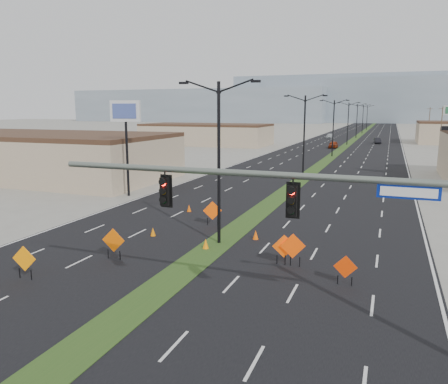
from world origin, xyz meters
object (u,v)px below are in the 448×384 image
(signal_mast, at_px, (347,217))
(streetlight_2, at_px, (333,126))
(streetlight_1, at_px, (304,134))
(cone_0, at_px, (153,232))
(streetlight_3, at_px, (348,122))
(construction_sign_1, at_px, (113,241))
(construction_sign_5, at_px, (345,268))
(streetlight_6, at_px, (367,117))
(construction_sign_4, at_px, (293,247))
(pole_sign_west, at_px, (126,119))
(streetlight_0, at_px, (219,158))
(cone_3, at_px, (189,208))
(construction_sign_0, at_px, (24,260))
(streetlight_5, at_px, (363,118))
(cone_1, at_px, (206,244))
(construction_sign_2, at_px, (212,211))
(construction_sign_3, at_px, (284,247))
(streetlight_4, at_px, (357,120))
(car_left, at_px, (333,145))
(car_far, at_px, (330,136))
(cone_2, at_px, (256,235))
(car_mid, at_px, (377,141))

(signal_mast, height_order, streetlight_2, streetlight_2)
(streetlight_1, distance_m, cone_0, 28.95)
(streetlight_2, bearing_deg, streetlight_3, 90.00)
(construction_sign_1, xyz_separation_m, cone_0, (-0.29, 4.86, -0.77))
(signal_mast, xyz_separation_m, construction_sign_5, (-0.42, 5.88, -3.92))
(construction_sign_1, bearing_deg, streetlight_6, 81.55)
(streetlight_2, relative_size, construction_sign_4, 5.49)
(pole_sign_west, bearing_deg, construction_sign_4, -43.86)
(streetlight_0, bearing_deg, construction_sign_1, -131.81)
(signal_mast, relative_size, cone_0, 27.17)
(cone_3, bearing_deg, construction_sign_0, -94.81)
(streetlight_5, bearing_deg, cone_1, -90.13)
(construction_sign_2, distance_m, construction_sign_3, 9.16)
(streetlight_4, bearing_deg, car_left, -93.01)
(cone_1, bearing_deg, construction_sign_5, -17.79)
(construction_sign_1, relative_size, cone_1, 2.78)
(streetlight_1, xyz_separation_m, construction_sign_5, (8.14, -32.12, -4.54))
(streetlight_2, distance_m, streetlight_4, 56.00)
(signal_mast, relative_size, cone_1, 24.97)
(streetlight_3, bearing_deg, car_left, -101.22)
(construction_sign_0, xyz_separation_m, construction_sign_1, (2.43, 4.05, 0.06))
(car_far, bearing_deg, cone_3, -89.62)
(construction_sign_0, bearing_deg, cone_1, 40.58)
(construction_sign_2, xyz_separation_m, cone_1, (1.68, -5.18, -0.76))
(streetlight_3, xyz_separation_m, construction_sign_0, (-6.86, -93.00, -4.40))
(streetlight_3, distance_m, construction_sign_0, 93.36)
(construction_sign_3, bearing_deg, signal_mast, -84.80)
(construction_sign_1, bearing_deg, construction_sign_0, -127.92)
(streetlight_5, distance_m, construction_sign_0, 149.22)
(construction_sign_1, relative_size, construction_sign_4, 0.99)
(car_left, distance_m, cone_1, 75.35)
(construction_sign_2, height_order, cone_2, construction_sign_2)
(streetlight_3, xyz_separation_m, cone_0, (-4.72, -84.10, -5.12))
(construction_sign_0, bearing_deg, streetlight_6, 79.09)
(streetlight_2, bearing_deg, construction_sign_5, -82.29)
(streetlight_3, relative_size, streetlight_4, 1.00)
(streetlight_6, height_order, cone_0, streetlight_6)
(streetlight_6, distance_m, construction_sign_5, 172.37)
(streetlight_2, relative_size, construction_sign_5, 6.70)
(streetlight_0, relative_size, car_mid, 2.39)
(streetlight_4, height_order, construction_sign_5, streetlight_4)
(construction_sign_1, distance_m, cone_0, 4.93)
(car_far, distance_m, construction_sign_4, 109.62)
(streetlight_2, xyz_separation_m, construction_sign_2, (-2.00, -52.22, -4.34))
(pole_sign_west, bearing_deg, signal_mast, -51.71)
(streetlight_5, height_order, construction_sign_0, streetlight_5)
(construction_sign_0, relative_size, cone_0, 2.87)
(streetlight_1, xyz_separation_m, streetlight_5, (0.00, 112.00, 0.00))
(signal_mast, bearing_deg, streetlight_1, 102.69)
(signal_mast, bearing_deg, cone_2, 119.68)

